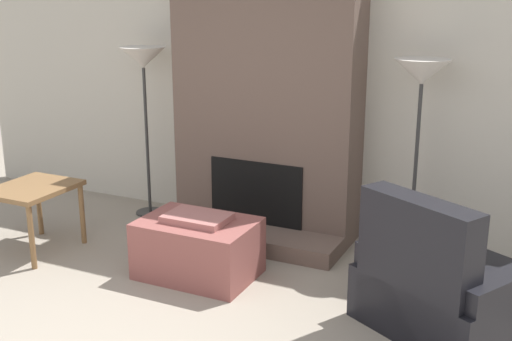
% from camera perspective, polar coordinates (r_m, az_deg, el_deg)
% --- Properties ---
extents(wall_back, '(6.93, 0.06, 2.60)m').
position_cam_1_polar(wall_back, '(5.81, 1.98, 7.60)').
color(wall_back, beige).
rests_on(wall_back, ground_plane).
extents(fireplace, '(1.65, 0.83, 2.60)m').
position_cam_1_polar(fireplace, '(5.58, 0.87, 6.62)').
color(fireplace, brown).
rests_on(fireplace, ground_plane).
extents(ottoman, '(0.87, 0.60, 0.50)m').
position_cam_1_polar(ottoman, '(4.95, -5.17, -6.81)').
color(ottoman, '#8C4C47').
rests_on(ottoman, ground_plane).
extents(armchair, '(1.31, 1.32, 0.94)m').
position_cam_1_polar(armchair, '(4.37, 16.43, -10.10)').
color(armchair, black).
rests_on(armchair, ground_plane).
extents(side_table, '(0.57, 0.67, 0.57)m').
position_cam_1_polar(side_table, '(5.62, -19.21, -2.09)').
color(side_table, brown).
rests_on(side_table, ground_plane).
extents(floor_lamp_left, '(0.43, 0.43, 1.62)m').
position_cam_1_polar(floor_lamp_left, '(6.10, -9.98, 9.11)').
color(floor_lamp_left, '#333333').
rests_on(floor_lamp_left, ground_plane).
extents(floor_lamp_right, '(0.43, 0.43, 1.63)m').
position_cam_1_polar(floor_lamp_right, '(5.07, 14.50, 7.59)').
color(floor_lamp_right, '#333333').
rests_on(floor_lamp_right, ground_plane).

